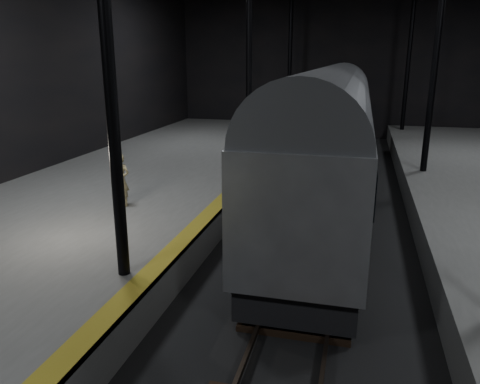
% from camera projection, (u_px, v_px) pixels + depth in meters
% --- Properties ---
extents(ground, '(44.00, 44.00, 0.00)m').
position_uv_depth(ground, '(312.00, 259.00, 13.52)').
color(ground, black).
rests_on(ground, ground).
extents(platform_left, '(9.00, 43.80, 1.00)m').
position_uv_depth(platform_left, '(81.00, 221.00, 15.17)').
color(platform_left, '#595956').
rests_on(platform_left, ground).
extents(tactile_strip, '(0.50, 43.80, 0.01)m').
position_uv_depth(tactile_strip, '(205.00, 217.00, 14.02)').
color(tactile_strip, olive).
rests_on(tactile_strip, platform_left).
extents(track, '(2.40, 43.00, 0.24)m').
position_uv_depth(track, '(312.00, 257.00, 13.50)').
color(track, '#3F3328').
rests_on(track, ground).
extents(train, '(2.92, 19.47, 5.21)m').
position_uv_depth(train, '(330.00, 132.00, 17.75)').
color(train, '#93959A').
rests_on(train, ground).
extents(woman, '(0.65, 0.45, 1.70)m').
position_uv_depth(woman, '(121.00, 180.00, 14.93)').
color(woman, '#908358').
rests_on(woman, platform_left).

